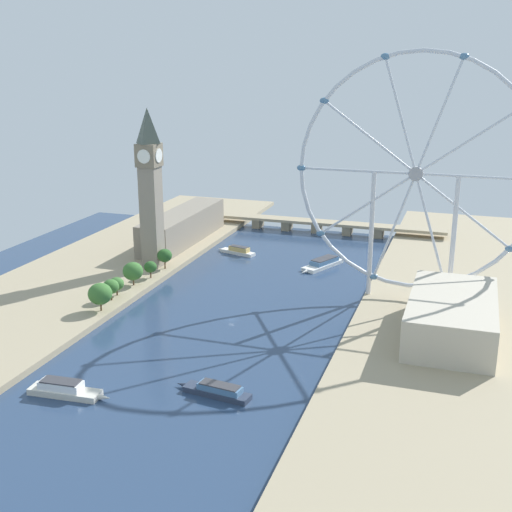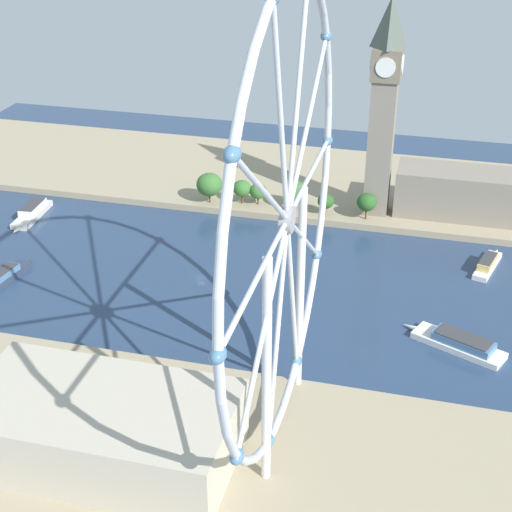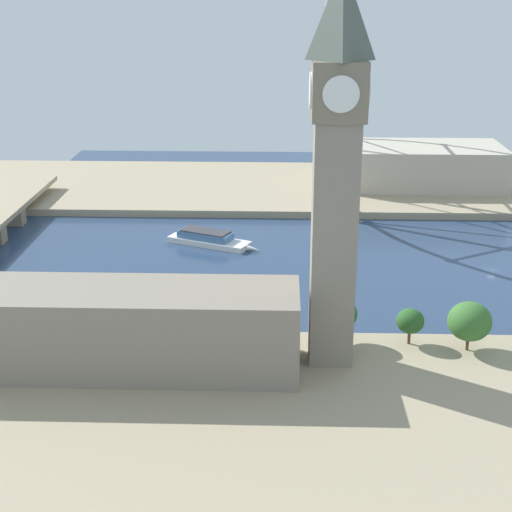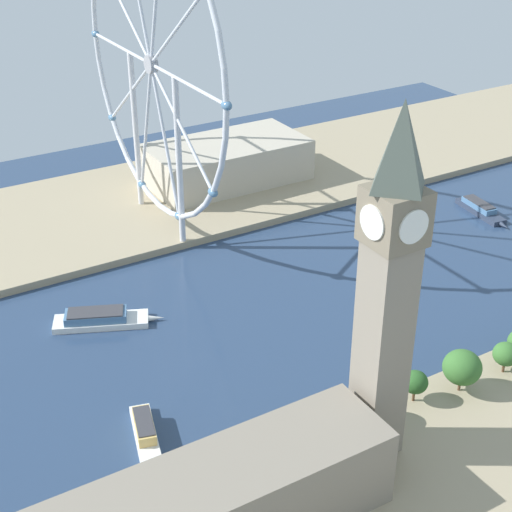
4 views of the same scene
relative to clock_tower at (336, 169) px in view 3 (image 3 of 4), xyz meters
name	(u,v)px [view 3 (image 3 of 4)]	position (x,y,z in m)	size (l,w,h in m)	color
ground_plane	(492,270)	(71.85, -59.26, -51.58)	(374.29, 374.29, 0.00)	navy
riverbank_right	(436,188)	(174.00, -59.26, -50.08)	(90.00, 520.00, 3.00)	tan
clock_tower	(336,169)	(0.00, 0.00, 0.00)	(13.15, 13.15, 93.41)	gray
parliament_block	(97,329)	(-6.51, 56.80, -38.29)	(22.00, 97.60, 20.59)	gray
ferris_wheel	(335,45)	(151.10, -8.68, 15.88)	(121.56, 3.20, 124.65)	silver
riverside_hall	(424,165)	(174.70, -53.10, -39.38)	(37.47, 71.35, 18.39)	#BCB29E
tour_boat_0	(209,239)	(95.23, 39.28, -49.40)	(21.05, 35.61, 5.26)	white
tour_boat_3	(158,302)	(36.02, 48.97, -49.45)	(28.39, 11.86, 5.34)	white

